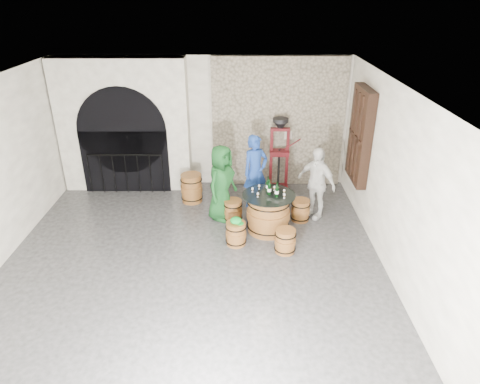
{
  "coord_description": "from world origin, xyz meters",
  "views": [
    {
      "loc": [
        0.87,
        -6.14,
        4.63
      ],
      "look_at": [
        0.87,
        1.25,
        1.05
      ],
      "focal_mm": 32.0,
      "sensor_mm": 36.0,
      "label": 1
    }
  ],
  "objects_px": {
    "barrel_stool_near_right": "(285,241)",
    "barrel_stool_near_left": "(236,234)",
    "person_white": "(316,183)",
    "wine_bottle_center": "(277,191)",
    "corking_press": "(279,150)",
    "wine_bottle_right": "(268,185)",
    "barrel_stool_right": "(300,210)",
    "barrel_table": "(268,213)",
    "person_green": "(222,183)",
    "barrel_stool_far": "(258,202)",
    "barrel_stool_left": "(233,211)",
    "side_barrel": "(192,188)",
    "person_blue": "(255,172)",
    "wine_bottle_left": "(269,188)"
  },
  "relations": [
    {
      "from": "barrel_stool_near_right",
      "to": "barrel_stool_near_left",
      "type": "xyz_separation_m",
      "value": [
        -0.94,
        0.27,
        0.0
      ]
    },
    {
      "from": "person_white",
      "to": "wine_bottle_center",
      "type": "relative_size",
      "value": 4.95
    },
    {
      "from": "barrel_stool_near_left",
      "to": "person_white",
      "type": "height_order",
      "value": "person_white"
    },
    {
      "from": "corking_press",
      "to": "barrel_stool_near_right",
      "type": "bearing_deg",
      "value": -91.47
    },
    {
      "from": "wine_bottle_right",
      "to": "barrel_stool_right",
      "type": "bearing_deg",
      "value": 19.27
    },
    {
      "from": "barrel_table",
      "to": "person_green",
      "type": "height_order",
      "value": "person_green"
    },
    {
      "from": "barrel_stool_far",
      "to": "person_green",
      "type": "relative_size",
      "value": 0.29
    },
    {
      "from": "barrel_stool_near_right",
      "to": "barrel_stool_right",
      "type": "bearing_deg",
      "value": 70.03
    },
    {
      "from": "barrel_stool_right",
      "to": "person_green",
      "type": "distance_m",
      "value": 1.81
    },
    {
      "from": "barrel_stool_far",
      "to": "corking_press",
      "type": "bearing_deg",
      "value": 64.43
    },
    {
      "from": "barrel_table",
      "to": "barrel_stool_near_left",
      "type": "relative_size",
      "value": 2.24
    },
    {
      "from": "barrel_stool_near_left",
      "to": "barrel_stool_right",
      "type": "bearing_deg",
      "value": 34.76
    },
    {
      "from": "person_green",
      "to": "person_white",
      "type": "distance_m",
      "value": 2.04
    },
    {
      "from": "barrel_stool_near_right",
      "to": "barrel_stool_left",
      "type": "bearing_deg",
      "value": 129.67
    },
    {
      "from": "barrel_stool_left",
      "to": "wine_bottle_right",
      "type": "height_order",
      "value": "wine_bottle_right"
    },
    {
      "from": "wine_bottle_right",
      "to": "side_barrel",
      "type": "bearing_deg",
      "value": 145.5
    },
    {
      "from": "person_white",
      "to": "wine_bottle_right",
      "type": "bearing_deg",
      "value": -111.88
    },
    {
      "from": "barrel_table",
      "to": "barrel_stool_near_right",
      "type": "distance_m",
      "value": 0.87
    },
    {
      "from": "barrel_stool_near_right",
      "to": "barrel_stool_near_left",
      "type": "height_order",
      "value": "same"
    },
    {
      "from": "person_green",
      "to": "wine_bottle_right",
      "type": "distance_m",
      "value": 1.05
    },
    {
      "from": "barrel_stool_far",
      "to": "person_white",
      "type": "bearing_deg",
      "value": -9.15
    },
    {
      "from": "barrel_stool_left",
      "to": "barrel_stool_near_right",
      "type": "bearing_deg",
      "value": -50.33
    },
    {
      "from": "barrel_stool_near_right",
      "to": "person_green",
      "type": "distance_m",
      "value": 1.95
    },
    {
      "from": "barrel_stool_near_left",
      "to": "wine_bottle_center",
      "type": "height_order",
      "value": "wine_bottle_center"
    },
    {
      "from": "barrel_stool_left",
      "to": "barrel_stool_right",
      "type": "distance_m",
      "value": 1.46
    },
    {
      "from": "person_blue",
      "to": "corking_press",
      "type": "height_order",
      "value": "corking_press"
    },
    {
      "from": "person_white",
      "to": "corking_press",
      "type": "relative_size",
      "value": 0.87
    },
    {
      "from": "person_white",
      "to": "wine_bottle_right",
      "type": "relative_size",
      "value": 4.95
    },
    {
      "from": "barrel_stool_far",
      "to": "barrel_stool_right",
      "type": "height_order",
      "value": "same"
    },
    {
      "from": "barrel_stool_near_left",
      "to": "person_green",
      "type": "xyz_separation_m",
      "value": [
        -0.31,
        1.09,
        0.6
      ]
    },
    {
      "from": "person_blue",
      "to": "wine_bottle_center",
      "type": "relative_size",
      "value": 5.24
    },
    {
      "from": "barrel_stool_far",
      "to": "barrel_stool_near_left",
      "type": "bearing_deg",
      "value": -109.7
    },
    {
      "from": "barrel_stool_far",
      "to": "barrel_stool_right",
      "type": "relative_size",
      "value": 1.0
    },
    {
      "from": "person_white",
      "to": "person_blue",
      "type": "bearing_deg",
      "value": -155.76
    },
    {
      "from": "wine_bottle_left",
      "to": "person_blue",
      "type": "bearing_deg",
      "value": 102.36
    },
    {
      "from": "wine_bottle_center",
      "to": "side_barrel",
      "type": "xyz_separation_m",
      "value": [
        -1.87,
        1.44,
        -0.62
      ]
    },
    {
      "from": "side_barrel",
      "to": "person_white",
      "type": "bearing_deg",
      "value": -14.46
    },
    {
      "from": "barrel_table",
      "to": "wine_bottle_left",
      "type": "height_order",
      "value": "wine_bottle_left"
    },
    {
      "from": "barrel_stool_left",
      "to": "person_blue",
      "type": "distance_m",
      "value": 1.06
    },
    {
      "from": "wine_bottle_center",
      "to": "side_barrel",
      "type": "height_order",
      "value": "wine_bottle_center"
    },
    {
      "from": "wine_bottle_right",
      "to": "side_barrel",
      "type": "distance_m",
      "value": 2.16
    },
    {
      "from": "barrel_stool_left",
      "to": "side_barrel",
      "type": "relative_size",
      "value": 0.71
    },
    {
      "from": "person_blue",
      "to": "wine_bottle_center",
      "type": "height_order",
      "value": "person_blue"
    },
    {
      "from": "barrel_stool_far",
      "to": "barrel_stool_near_right",
      "type": "distance_m",
      "value": 1.69
    },
    {
      "from": "wine_bottle_left",
      "to": "wine_bottle_center",
      "type": "bearing_deg",
      "value": -35.64
    },
    {
      "from": "side_barrel",
      "to": "person_green",
      "type": "bearing_deg",
      "value": -46.6
    },
    {
      "from": "wine_bottle_center",
      "to": "wine_bottle_right",
      "type": "height_order",
      "value": "same"
    },
    {
      "from": "barrel_stool_right",
      "to": "person_green",
      "type": "relative_size",
      "value": 0.29
    },
    {
      "from": "barrel_stool_far",
      "to": "barrel_stool_near_right",
      "type": "relative_size",
      "value": 1.0
    },
    {
      "from": "barrel_table",
      "to": "wine_bottle_center",
      "type": "height_order",
      "value": "wine_bottle_center"
    }
  ]
}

